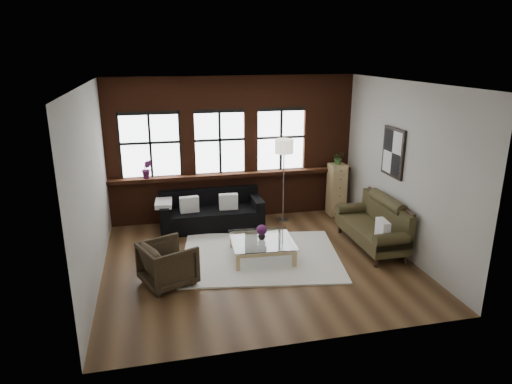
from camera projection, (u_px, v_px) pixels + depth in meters
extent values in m
plane|color=#442C19|center=(258.00, 261.00, 8.38)|extent=(5.50, 5.50, 0.00)
plane|color=white|center=(258.00, 83.00, 7.43)|extent=(5.50, 5.50, 0.00)
plane|color=#B2B0A6|center=(233.00, 149.00, 10.23)|extent=(5.50, 0.00, 5.50)
plane|color=#B2B0A6|center=(305.00, 231.00, 5.58)|extent=(5.50, 0.00, 5.50)
plane|color=#B2B0A6|center=(92.00, 188.00, 7.32)|extent=(0.00, 5.00, 5.00)
plane|color=#B2B0A6|center=(402.00, 169.00, 8.49)|extent=(0.00, 5.00, 5.00)
cube|color=#451F10|center=(234.00, 174.00, 10.26)|extent=(5.50, 0.30, 0.08)
cube|color=silver|center=(261.00, 256.00, 8.55)|extent=(3.23, 2.72, 0.03)
cube|color=white|center=(189.00, 204.00, 9.65)|extent=(0.41, 0.18, 0.34)
cube|color=white|center=(228.00, 202.00, 9.83)|extent=(0.41, 0.16, 0.34)
cube|color=white|center=(383.00, 229.00, 8.26)|extent=(0.17, 0.39, 0.34)
imported|color=black|center=(168.00, 264.00, 7.47)|extent=(1.05, 1.04, 0.73)
imported|color=#B2B2B2|center=(262.00, 236.00, 8.41)|extent=(0.15, 0.15, 0.15)
sphere|color=#581E52|center=(262.00, 230.00, 8.37)|extent=(0.20, 0.20, 0.20)
cube|color=tan|center=(337.00, 189.00, 10.63)|extent=(0.37, 0.37, 1.21)
imported|color=#2D5923|center=(338.00, 158.00, 10.41)|extent=(0.30, 0.27, 0.30)
imported|color=#581E52|center=(147.00, 169.00, 9.75)|extent=(0.24, 0.20, 0.40)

